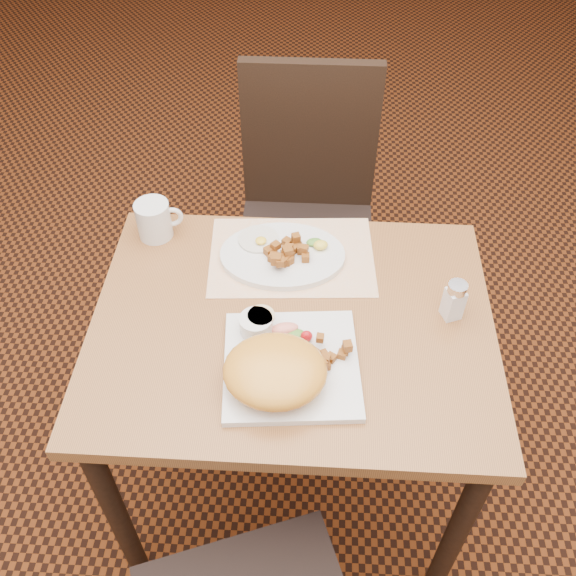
# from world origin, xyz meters

# --- Properties ---
(ground) EXTENTS (8.00, 8.00, 0.00)m
(ground) POSITION_xyz_m (0.00, 0.00, 0.00)
(ground) COLOR black
(ground) RESTS_ON ground
(table) EXTENTS (0.90, 0.70, 0.75)m
(table) POSITION_xyz_m (0.00, 0.00, 0.64)
(table) COLOR #985D2E
(table) RESTS_ON ground
(chair_far) EXTENTS (0.42, 0.43, 0.97)m
(chair_far) POSITION_xyz_m (0.01, 0.66, 0.54)
(chair_far) COLOR black
(chair_far) RESTS_ON ground
(placemat) EXTENTS (0.42, 0.30, 0.00)m
(placemat) POSITION_xyz_m (-0.01, 0.21, 0.75)
(placemat) COLOR white
(placemat) RESTS_ON table
(plate_square) EXTENTS (0.30, 0.30, 0.02)m
(plate_square) POSITION_xyz_m (0.00, -0.13, 0.76)
(plate_square) COLOR silver
(plate_square) RESTS_ON table
(plate_oval) EXTENTS (0.31, 0.24, 0.02)m
(plate_oval) POSITION_xyz_m (-0.03, 0.20, 0.76)
(plate_oval) COLOR silver
(plate_oval) RESTS_ON placemat
(hollandaise_mound) EXTENTS (0.21, 0.19, 0.08)m
(hollandaise_mound) POSITION_xyz_m (-0.03, -0.18, 0.80)
(hollandaise_mound) COLOR gold
(hollandaise_mound) RESTS_ON plate_square
(ramekin) EXTENTS (0.08, 0.08, 0.04)m
(ramekin) POSITION_xyz_m (-0.07, -0.04, 0.79)
(ramekin) COLOR silver
(ramekin) RESTS_ON plate_square
(garnish_sq) EXTENTS (0.09, 0.05, 0.03)m
(garnish_sq) POSITION_xyz_m (0.00, -0.05, 0.78)
(garnish_sq) COLOR #387223
(garnish_sq) RESTS_ON plate_square
(fried_egg) EXTENTS (0.10, 0.10, 0.02)m
(fried_egg) POSITION_xyz_m (-0.10, 0.24, 0.77)
(fried_egg) COLOR white
(fried_egg) RESTS_ON plate_oval
(garnish_ov) EXTENTS (0.06, 0.05, 0.02)m
(garnish_ov) POSITION_xyz_m (0.05, 0.23, 0.78)
(garnish_ov) COLOR #387223
(garnish_ov) RESTS_ON plate_oval
(salt_shaker) EXTENTS (0.05, 0.05, 0.10)m
(salt_shaker) POSITION_xyz_m (0.35, 0.04, 0.80)
(salt_shaker) COLOR white
(salt_shaker) RESTS_ON table
(coffee_mug) EXTENTS (0.12, 0.09, 0.10)m
(coffee_mug) POSITION_xyz_m (-0.36, 0.27, 0.80)
(coffee_mug) COLOR silver
(coffee_mug) RESTS_ON table
(home_fries_sq) EXTENTS (0.10, 0.10, 0.04)m
(home_fries_sq) POSITION_xyz_m (0.07, -0.12, 0.78)
(home_fries_sq) COLOR #975318
(home_fries_sq) RESTS_ON plate_square
(home_fries_ov) EXTENTS (0.11, 0.11, 0.04)m
(home_fries_ov) POSITION_xyz_m (-0.02, 0.18, 0.78)
(home_fries_ov) COLOR #975318
(home_fries_ov) RESTS_ON plate_oval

